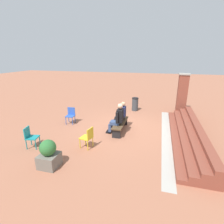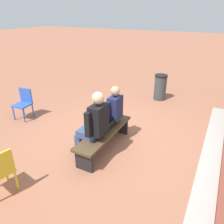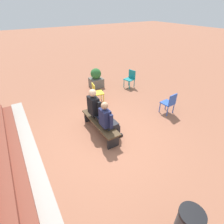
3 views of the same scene
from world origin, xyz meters
name	(u,v)px [view 3 (image 3 of 3)]	position (x,y,z in m)	size (l,w,h in m)	color
ground_plane	(104,138)	(0.00, 0.00, 0.00)	(60.00, 60.00, 0.00)	#9E6047
concrete_strip	(32,158)	(0.31, 2.08, 0.00)	(7.14, 0.40, 0.01)	#A8A399
bench	(100,124)	(0.31, -0.05, 0.35)	(1.80, 0.44, 0.45)	#4C3823
person_student	(108,120)	(-0.10, -0.11, 0.72)	(0.54, 0.68, 1.34)	#232328
person_adult	(97,108)	(0.62, -0.12, 0.76)	(0.60, 0.76, 1.44)	#384C75
laptop	(101,121)	(0.23, -0.03, 0.50)	(0.32, 0.29, 0.21)	black
plastic_chair_far_right	(169,102)	(-0.01, -2.82, 0.48)	(0.46, 0.46, 0.84)	#2D56B7
plastic_chair_by_pillar	(130,78)	(2.77, -3.07, 0.48)	(0.50, 0.50, 0.84)	teal
plastic_chair_mid_courtyard	(96,92)	(2.22, -0.90, 0.48)	(0.49, 0.49, 0.84)	gold
planter	(96,78)	(3.68, -1.64, 0.44)	(0.60, 0.60, 0.94)	#6B665B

